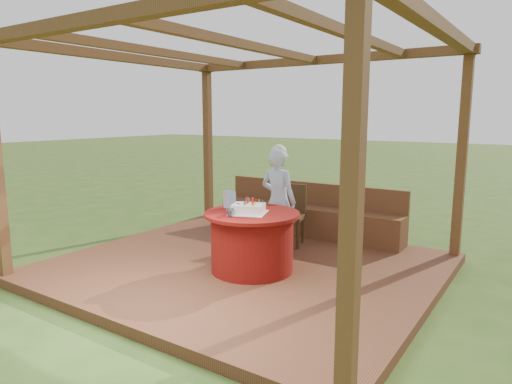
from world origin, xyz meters
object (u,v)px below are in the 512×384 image
Objects in this scene: bench at (308,218)px; chair at (290,212)px; table at (252,241)px; drinking_glass at (230,212)px; gift_bag at (229,200)px; elderly_woman at (278,199)px; birthday_cake at (248,209)px.

chair is at bearing -87.79° from bench.
bench is 1.89m from table.
table is at bearing -81.30° from chair.
gift_bag is at bearing 127.50° from drinking_glass.
drinking_glass is (0.12, -2.18, 0.49)m from bench.
gift_bag is at bearing -94.93° from bench.
table is 0.77× the size of elderly_woman.
table is 12.34× the size of drinking_glass.
chair is at bearing 98.70° from table.
drinking_glass is at bearing -86.90° from bench.
bench is at bearing 96.09° from birthday_cake.
birthday_cake reaches higher than bench.
drinking_glass is at bearing -86.55° from chair.
elderly_woman reaches higher than chair.
elderly_woman is (-0.12, 0.80, 0.37)m from table.
drinking_glass is at bearing -110.22° from birthday_cake.
gift_bag reaches higher than bench.
elderly_woman is 0.87m from birthday_cake.
table is (0.22, -1.88, 0.10)m from bench.
birthday_cake is at bearing -82.89° from elderly_woman.
bench is 14.15× the size of gift_bag.
table is 0.59m from gift_bag.
gift_bag is (-0.36, 0.12, 0.05)m from birthday_cake.
gift_bag is 0.46m from drinking_glass.
birthday_cake is (0.11, -0.86, 0.04)m from elderly_woman.
drinking_glass is (0.09, -1.57, 0.28)m from chair.
table is 1.31× the size of chair.
gift_bag reaches higher than birthday_cake.
birthday_cake is 2.47× the size of gift_bag.
birthday_cake reaches higher than chair.
bench is 32.73× the size of drinking_glass.
birthday_cake is at bearing 6.05° from gift_bag.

